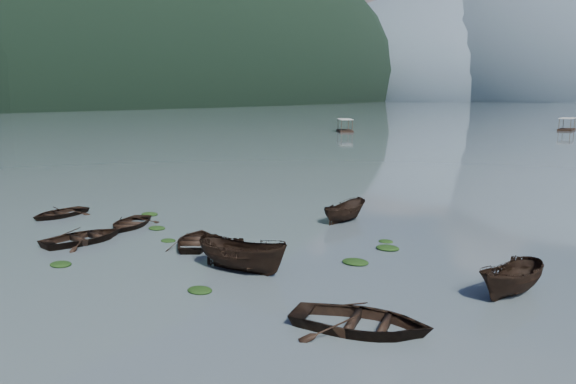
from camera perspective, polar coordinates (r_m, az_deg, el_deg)
The scene contains 20 objects.
ground_plane at distance 24.07m, azimuth -15.67°, elevation -8.83°, with size 2400.00×2400.00×0.00m, color #4B575E.
haze_mtn_a at distance 956.18m, azimuth 15.72°, elevation 8.98°, with size 520.00×520.00×280.00m, color #475666.
rowboat_0 at distance 38.28m, azimuth -22.19°, elevation -2.30°, with size 2.73×3.82×0.79m, color black.
rowboat_1 at distance 31.19m, azimuth -19.98°, elevation -4.79°, with size 3.10×4.34×0.90m, color black.
rowboat_2 at distance 24.70m, azimuth -4.61°, elevation -8.00°, with size 1.69×4.49×1.73m, color black.
rowboat_3 at distance 29.22m, azimuth -9.24°, elevation -5.29°, with size 2.81×3.93×0.81m, color black.
rowboat_4 at distance 18.97m, azimuth 7.38°, elevation -13.70°, with size 3.31×4.64×0.96m, color black.
rowboat_5 at distance 23.48m, azimuth 21.73°, elevation -9.65°, with size 1.45×3.85×1.49m, color black.
rowboat_6 at distance 33.97m, azimuth -15.75°, elevation -3.40°, with size 2.72×3.82×0.79m, color black.
rowboat_8 at distance 34.34m, azimuth 5.76°, elevation -2.93°, with size 1.40×3.73×1.44m, color black.
weed_clump_0 at distance 27.37m, azimuth -22.08°, elevation -6.93°, with size 1.05×0.86×0.23m, color black.
weed_clump_1 at distance 32.96m, azimuth -13.17°, elevation -3.69°, with size 1.04×0.83×0.23m, color black.
weed_clump_2 at distance 22.44m, azimuth -8.95°, elevation -9.96°, with size 1.05×0.84×0.23m, color black.
weed_clump_3 at distance 29.78m, azimuth 9.91°, elevation -5.02°, with size 0.77×0.65×0.17m, color black.
weed_clump_4 at distance 25.86m, azimuth 6.85°, elevation -7.22°, with size 1.25×0.99×0.26m, color black.
weed_clump_5 at distance 36.86m, azimuth -13.88°, elevation -2.30°, with size 1.14×0.92×0.24m, color black.
weed_clump_6 at distance 30.15m, azimuth -12.07°, elevation -4.90°, with size 0.83×0.69×0.17m, color black.
weed_clump_7 at distance 28.39m, azimuth 10.08°, elevation -5.76°, with size 1.18×0.94×0.26m, color black.
pontoon_left at distance 119.01m, azimuth 5.80°, elevation 6.11°, with size 2.78×6.68×2.56m, color black, non-canonical shape.
pontoon_centre at distance 136.78m, azimuth 26.43°, elevation 5.62°, with size 2.83×6.78×2.60m, color black, non-canonical shape.
Camera 1 is at (17.17, -15.09, 7.54)m, focal length 35.00 mm.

